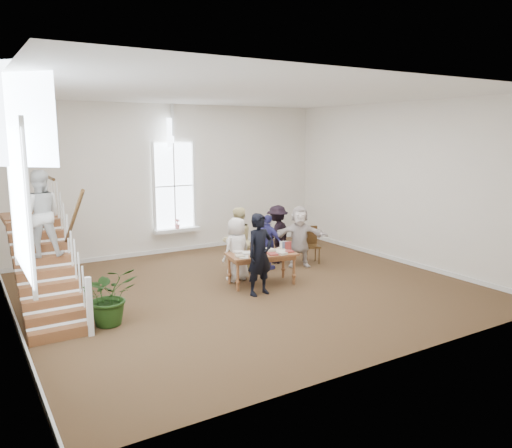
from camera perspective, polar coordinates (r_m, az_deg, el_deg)
ground at (r=11.94m, az=-0.93°, el=-7.37°), size 10.00×10.00×0.00m
room_shell at (r=15.66m, az=-9.08°, el=-1.72°), size 10.49×10.00×10.00m
staircase at (r=10.85m, az=-23.32°, el=-1.17°), size 1.10×4.10×2.92m
library_table at (r=12.09m, az=0.67°, el=-3.72°), size 1.76×1.09×0.84m
police_officer at (r=11.26m, az=0.44°, el=-3.49°), size 0.74×0.54×1.87m
elderly_woman at (r=12.39m, az=-2.20°, el=-2.90°), size 0.87×0.66×1.59m
person_yellow at (r=12.94m, az=-2.12°, el=-1.95°), size 0.88×0.70×1.76m
woman_cluster_a at (r=13.42m, az=1.37°, el=-2.10°), size 0.67×0.94×1.49m
woman_cluster_b at (r=14.09m, az=2.44°, el=-1.17°), size 1.23×1.02×1.65m
woman_cluster_c at (r=13.74m, az=4.99°, el=-1.43°), size 1.60×1.20×1.68m
floor_plant at (r=10.01m, az=-16.40°, el=-7.86°), size 1.06×0.93×1.14m
side_chair at (r=14.29m, az=6.25°, el=-2.08°), size 0.58×0.58×1.03m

